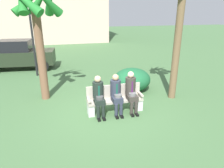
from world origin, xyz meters
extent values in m
plane|color=#446A3F|center=(0.00, 0.00, 0.00)|extent=(80.00, 80.00, 0.00)
cube|color=#B7AD9E|center=(0.21, -0.07, 0.42)|extent=(1.84, 0.44, 0.07)
cube|color=#B7AD9E|center=(0.21, 0.12, 0.68)|extent=(1.84, 0.06, 0.45)
cube|color=#B7AD9E|center=(-0.68, -0.07, 0.55)|extent=(0.08, 0.44, 0.06)
cube|color=#B7AD9E|center=(1.09, -0.07, 0.55)|extent=(0.08, 0.44, 0.06)
cube|color=silver|center=(-0.62, -0.07, 0.19)|extent=(0.20, 0.37, 0.38)
cube|color=silver|center=(1.03, -0.07, 0.19)|extent=(0.20, 0.37, 0.38)
cube|color=#1E2823|center=(-0.36, -0.24, 0.53)|extent=(0.32, 0.38, 0.16)
cylinder|color=#1E2823|center=(-0.44, -0.43, 0.23)|extent=(0.11, 0.11, 0.45)
cylinder|color=#1E2823|center=(-0.28, -0.43, 0.23)|extent=(0.11, 0.11, 0.45)
cube|color=black|center=(-0.44, -0.49, 0.04)|extent=(0.09, 0.22, 0.07)
cube|color=black|center=(-0.28, -0.49, 0.04)|extent=(0.09, 0.22, 0.07)
cylinder|color=#1E2823|center=(-0.36, -0.05, 0.84)|extent=(0.34, 0.34, 0.52)
cube|color=#144C3D|center=(-0.36, -0.21, 0.86)|extent=(0.05, 0.01, 0.34)
sphere|color=tan|center=(-0.36, -0.05, 1.20)|extent=(0.21, 0.21, 0.21)
cylinder|color=#474747|center=(-0.35, -0.26, 0.66)|extent=(0.24, 0.24, 0.09)
cube|color=#2D3342|center=(0.22, -0.24, 0.53)|extent=(0.32, 0.38, 0.16)
cylinder|color=#2D3342|center=(0.14, -0.43, 0.23)|extent=(0.11, 0.11, 0.45)
cylinder|color=#2D3342|center=(0.30, -0.43, 0.23)|extent=(0.11, 0.11, 0.45)
cube|color=black|center=(0.14, -0.49, 0.04)|extent=(0.09, 0.22, 0.07)
cube|color=black|center=(0.30, -0.49, 0.04)|extent=(0.09, 0.22, 0.07)
cylinder|color=#2D3342|center=(0.22, -0.05, 0.84)|extent=(0.34, 0.34, 0.53)
cube|color=#144C3D|center=(0.22, -0.21, 0.86)|extent=(0.05, 0.01, 0.34)
sphere|color=tan|center=(0.22, -0.05, 1.20)|extent=(0.21, 0.21, 0.21)
cylinder|color=slate|center=(0.25, -0.26, 0.66)|extent=(0.24, 0.24, 0.09)
cube|color=#38332D|center=(0.74, -0.24, 0.53)|extent=(0.32, 0.38, 0.16)
cylinder|color=#38332D|center=(0.66, -0.43, 0.23)|extent=(0.11, 0.11, 0.45)
cylinder|color=#38332D|center=(0.82, -0.43, 0.23)|extent=(0.11, 0.11, 0.45)
cube|color=black|center=(0.66, -0.49, 0.04)|extent=(0.09, 0.22, 0.07)
cube|color=black|center=(0.82, -0.49, 0.04)|extent=(0.09, 0.22, 0.07)
cylinder|color=#38332D|center=(0.74, -0.05, 0.87)|extent=(0.34, 0.34, 0.58)
cube|color=#4C1951|center=(0.74, -0.21, 0.89)|extent=(0.05, 0.01, 0.37)
sphere|color=beige|center=(0.74, -0.05, 1.25)|extent=(0.21, 0.21, 0.21)
cylinder|color=slate|center=(0.74, -0.26, 0.66)|extent=(0.24, 0.24, 0.09)
cylinder|color=brown|center=(2.69, 0.52, 2.08)|extent=(0.26, 0.26, 4.17)
cylinder|color=brown|center=(-2.09, 1.71, 1.61)|extent=(0.30, 0.30, 3.23)
cone|color=#22792C|center=(-2.29, 2.23, 3.55)|extent=(1.34, 0.76, 1.10)
ellipsoid|color=#1C5B34|center=(1.42, 1.62, 0.48)|extent=(1.55, 1.42, 0.97)
ellipsoid|color=#29632C|center=(1.28, 1.65, 0.33)|extent=(1.07, 0.98, 0.67)
cube|color=#232D1E|center=(-3.66, 6.54, 0.70)|extent=(4.03, 1.92, 0.76)
cube|color=black|center=(-3.81, 6.55, 1.38)|extent=(1.82, 1.51, 0.60)
cylinder|color=black|center=(-2.23, 7.19, 0.32)|extent=(0.65, 0.20, 0.64)
cylinder|color=black|center=(-2.37, 5.64, 0.32)|extent=(0.65, 0.20, 0.64)
cylinder|color=black|center=(-4.95, 7.44, 0.32)|extent=(0.65, 0.20, 0.64)
cylinder|color=black|center=(-2.64, 4.93, 1.61)|extent=(0.10, 0.10, 3.23)
sphere|color=white|center=(-2.64, 4.93, 3.35)|extent=(0.24, 0.24, 0.24)
camera|label=1|loc=(-1.48, -5.94, 3.18)|focal=32.44mm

